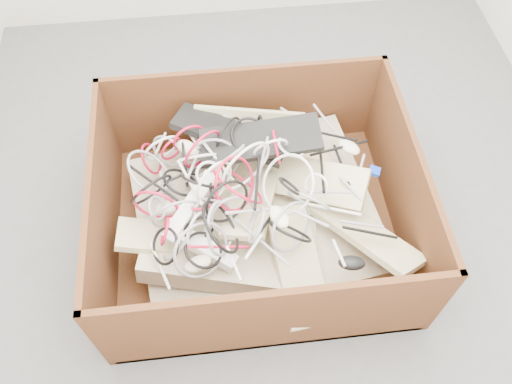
{
  "coord_description": "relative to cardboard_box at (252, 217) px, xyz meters",
  "views": [
    {
      "loc": [
        -0.25,
        -1.34,
        2.14
      ],
      "look_at": [
        -0.11,
        -0.1,
        0.3
      ],
      "focal_mm": 37.05,
      "sensor_mm": 36.0,
      "label": 1
    }
  ],
  "objects": [
    {
      "name": "cable_tangle",
      "position": [
        -0.13,
        -0.0,
        0.27
      ],
      "size": [
        1.08,
        0.88,
        0.5
      ],
      "color": "gray",
      "rests_on": "keyboard_pile"
    },
    {
      "name": "power_strip_right",
      "position": [
        -0.23,
        -0.22,
        0.19
      ],
      "size": [
        0.3,
        0.22,
        0.1
      ],
      "primitive_type": "cube",
      "rotation": [
        -0.1,
        0.17,
        -0.6
      ],
      "color": "white",
      "rests_on": "keyboard_pile"
    },
    {
      "name": "cardboard_box",
      "position": [
        0.0,
        0.0,
        0.0
      ],
      "size": [
        1.31,
        1.09,
        0.54
      ],
      "color": "#36190D",
      "rests_on": "ground"
    },
    {
      "name": "mice_scatter",
      "position": [
        0.01,
        -0.08,
        0.22
      ],
      "size": [
        0.91,
        0.65,
        0.2
      ],
      "color": "beige",
      "rests_on": "keyboard_pile"
    },
    {
      "name": "vga_plug",
      "position": [
        0.52,
        0.03,
        0.23
      ],
      "size": [
        0.06,
        0.06,
        0.03
      ],
      "primitive_type": "cube",
      "rotation": [
        0.09,
        0.14,
        -0.42
      ],
      "color": "#0D2EC5",
      "rests_on": "keyboard_pile"
    },
    {
      "name": "ground",
      "position": [
        0.13,
        0.12,
        -0.13
      ],
      "size": [
        3.0,
        3.0,
        0.0
      ],
      "primitive_type": "plane",
      "color": "#515153",
      "rests_on": "ground"
    },
    {
      "name": "keyboard_pile",
      "position": [
        0.07,
        0.05,
        0.15
      ],
      "size": [
        1.23,
        1.03,
        0.38
      ],
      "color": "#C0B588",
      "rests_on": "cardboard_box"
    },
    {
      "name": "power_strip_left",
      "position": [
        -0.25,
        -0.07,
        0.25
      ],
      "size": [
        0.24,
        0.28,
        0.13
      ],
      "primitive_type": "cube",
      "rotation": [
        0.14,
        -0.26,
        0.88
      ],
      "color": "white",
      "rests_on": "keyboard_pile"
    }
  ]
}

